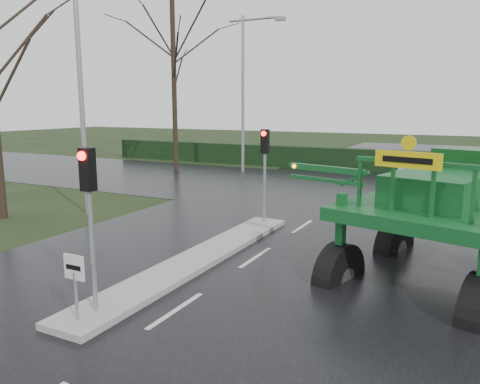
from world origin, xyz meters
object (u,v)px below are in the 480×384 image
at_px(traffic_signal_near, 89,195).
at_px(street_light_left_near, 85,62).
at_px(traffic_signal_mid, 265,156).
at_px(street_light_left_far, 247,80).
at_px(crop_sprayer, 346,193).
at_px(white_sedan, 436,183).
at_px(keep_left_sign, 75,277).

height_order(traffic_signal_near, street_light_left_near, street_light_left_near).
bearing_deg(traffic_signal_mid, street_light_left_near, -167.79).
bearing_deg(traffic_signal_mid, street_light_left_far, 118.86).
xyz_separation_m(traffic_signal_near, street_light_left_far, (-6.89, 21.01, 3.40)).
relative_size(street_light_left_far, crop_sprayer, 1.24).
bearing_deg(white_sedan, traffic_signal_near, 158.20).
bearing_deg(crop_sprayer, street_light_left_far, 138.28).
height_order(street_light_left_near, white_sedan, street_light_left_near).
relative_size(keep_left_sign, street_light_left_far, 0.14).
height_order(traffic_signal_mid, white_sedan, traffic_signal_mid).
bearing_deg(keep_left_sign, street_light_left_near, 132.59).
bearing_deg(white_sedan, traffic_signal_mid, 150.87).
bearing_deg(white_sedan, keep_left_sign, 158.46).
relative_size(keep_left_sign, crop_sprayer, 0.17).
relative_size(keep_left_sign, white_sedan, 0.31).
distance_m(street_light_left_near, crop_sprayer, 11.70).
bearing_deg(traffic_signal_mid, traffic_signal_near, -90.00).
bearing_deg(street_light_left_near, traffic_signal_near, -45.47).
distance_m(street_light_left_far, crop_sprayer, 19.91).
distance_m(keep_left_sign, white_sedan, 22.88).
relative_size(traffic_signal_mid, crop_sprayer, 0.44).
bearing_deg(street_light_left_near, street_light_left_far, 90.00).
xyz_separation_m(keep_left_sign, white_sedan, (4.76, 22.36, -1.06)).
relative_size(street_light_left_near, street_light_left_far, 1.00).
relative_size(street_light_left_near, white_sedan, 2.32).
bearing_deg(traffic_signal_mid, crop_sprayer, -43.77).
xyz_separation_m(street_light_left_near, white_sedan, (11.66, 14.86, -5.99)).
bearing_deg(crop_sprayer, street_light_left_near, -177.22).
relative_size(keep_left_sign, traffic_signal_mid, 0.38).
distance_m(keep_left_sign, street_light_left_near, 11.32).
distance_m(traffic_signal_near, crop_sprayer, 6.17).
xyz_separation_m(keep_left_sign, traffic_signal_mid, (0.00, 8.99, 1.53)).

